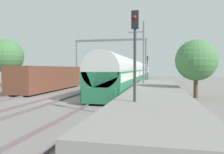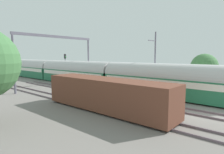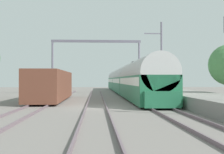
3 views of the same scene
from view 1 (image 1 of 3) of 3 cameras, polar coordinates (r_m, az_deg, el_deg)
The scene contains 14 objects.
ground at distance 18.80m, azimuth -14.53°, elevation -5.77°, with size 120.00×120.00×0.00m, color slate.
track_far_west at distance 21.07m, azimuth -25.19°, elevation -4.84°, with size 1.52×60.00×0.16m.
track_west at distance 18.79m, azimuth -14.53°, elevation -5.53°, with size 1.52×60.00×0.16m.
track_east at distance 17.32m, azimuth -1.50°, elevation -6.12°, with size 1.52×60.00×0.16m.
platform at distance 18.79m, azimuth 11.38°, elevation -4.37°, with size 4.40×28.00×0.90m.
passenger_train at distance 39.17m, azimuth 6.08°, elevation 1.28°, with size 2.93×49.20×3.82m.
freight_car at distance 26.99m, azimuth -16.05°, elevation -0.26°, with size 2.80×13.00×2.70m.
person_crossing at distance 38.37m, azimuth 8.18°, elevation -0.16°, with size 0.34×0.45×1.73m.
railway_signal_near at distance 11.09m, azimuth 6.04°, elevation 6.90°, with size 0.36×0.30×5.50m.
railway_signal_far at distance 44.57m, azimuth 9.27°, elevation 3.07°, with size 0.36×0.30×5.17m.
catenary_gantry at distance 38.84m, azimuth -0.49°, elevation 6.75°, with size 13.07×0.28×7.86m.
catenary_pole_east_mid at distance 25.15m, azimuth 8.23°, elevation 5.73°, with size 1.90×0.20×8.00m.
tree_west_background at distance 34.37m, azimuth -26.03°, elevation 4.95°, with size 4.76×4.76×6.76m.
tree_east_background at distance 20.45m, azimuth 21.27°, elevation 4.11°, with size 3.61×3.61×5.14m.
Camera 1 is at (8.31, -16.67, 2.58)m, focal length 34.72 mm.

